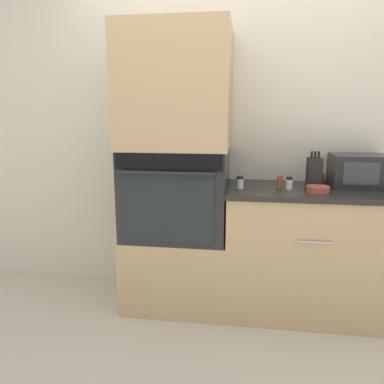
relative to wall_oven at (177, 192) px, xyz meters
name	(u,v)px	position (x,y,z in m)	size (l,w,h in m)	color
ground_plane	(224,325)	(0.38, -0.30, -0.86)	(12.00, 12.00, 0.00)	beige
wall_back	(232,136)	(0.38, 0.33, 0.39)	(8.00, 0.05, 2.50)	beige
oven_cabinet_base	(177,268)	(0.00, 0.00, -0.59)	(0.75, 0.60, 0.54)	tan
wall_oven	(177,192)	(0.00, 0.00, 0.00)	(0.73, 0.64, 0.63)	black
oven_cabinet_upper	(176,89)	(0.00, 0.00, 0.73)	(0.75, 0.60, 0.83)	tan
counter_unit	(305,251)	(0.93, 0.00, -0.40)	(1.13, 0.63, 0.91)	tan
microwave	(358,171)	(1.28, 0.13, 0.17)	(0.37, 0.30, 0.23)	#232326
knife_block	(314,172)	(0.96, 0.05, 0.16)	(0.09, 0.12, 0.25)	black
bowl	(318,189)	(0.97, -0.11, 0.08)	(0.15, 0.15, 0.04)	#B24C42
condiment_jar_near	(322,177)	(1.06, 0.26, 0.09)	(0.04, 0.04, 0.07)	brown
condiment_jar_mid	(240,182)	(0.46, -0.07, 0.10)	(0.05, 0.05, 0.09)	silver
condiment_jar_far	(289,183)	(0.79, -0.04, 0.10)	(0.04, 0.04, 0.09)	silver
condiment_jar_back	(280,182)	(0.73, 0.01, 0.10)	(0.04, 0.04, 0.08)	brown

